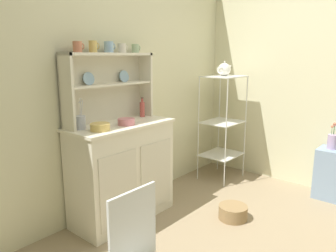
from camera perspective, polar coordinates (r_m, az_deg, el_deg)
wall_back at (r=3.20m, az=-8.02°, el=8.06°), size 3.84×0.05×2.50m
hutch_cabinet at (r=3.00m, az=-8.03°, el=-7.73°), size 0.97×0.45×0.89m
hutch_shelf_unit at (r=2.95m, az=-10.60°, el=7.66°), size 0.90×0.18×0.61m
bakers_rack at (r=3.92m, az=9.54°, el=1.56°), size 0.48×0.39×1.25m
floor_basket at (r=3.16m, az=11.31°, el=-14.59°), size 0.26×0.26×0.13m
cup_terracotta_0 at (r=2.73m, az=-15.55°, el=13.23°), size 0.09×0.07×0.09m
cup_gold_1 at (r=2.81m, az=-12.98°, el=13.42°), size 0.08×0.07×0.09m
cup_sky_2 at (r=2.92m, az=-10.30°, el=13.47°), size 0.09×0.08×0.09m
cup_cream_3 at (r=3.01m, az=-8.04°, el=13.38°), size 0.09×0.07×0.08m
cup_sage_4 at (r=3.13m, az=-5.73°, el=13.38°), size 0.08×0.07×0.08m
bowl_mixing_large at (r=2.65m, az=-11.82°, el=-0.16°), size 0.16×0.16×0.06m
bowl_floral_medium at (r=2.82m, az=-7.31°, el=0.75°), size 0.15×0.15×0.05m
jam_bottle at (r=3.17m, az=-4.53°, el=3.02°), size 0.05×0.05×0.19m
utensil_jar at (r=2.72m, az=-15.05°, el=0.68°), size 0.08×0.08×0.25m
porcelain_teapot at (r=3.85m, az=9.82°, el=9.73°), size 0.24×0.15×0.17m
flower_vase at (r=3.75m, az=26.84°, el=-2.34°), size 0.09×0.09×0.28m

